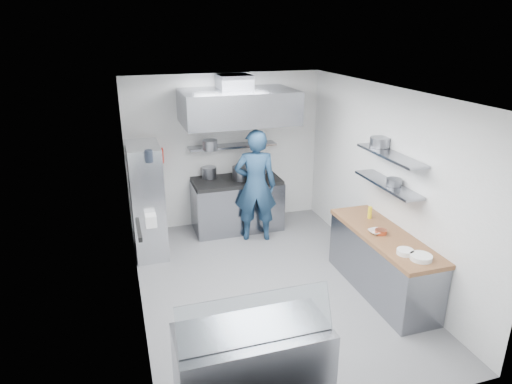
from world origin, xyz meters
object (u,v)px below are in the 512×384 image
object	(u,v)px
wire_rack	(147,200)
display_case	(253,366)
chef	(256,186)
gas_range	(237,205)

from	to	relation	value
wire_rack	display_case	bearing A→B (deg)	-79.26
chef	gas_range	bearing A→B (deg)	-55.44
display_case	wire_rack	bearing A→B (deg)	100.74
gas_range	chef	distance (m)	0.78
chef	wire_rack	world-z (taller)	chef
chef	wire_rack	size ratio (longest dim) A/B	1.07
display_case	chef	bearing A→B (deg)	72.22
gas_range	chef	world-z (taller)	chef
gas_range	wire_rack	xyz separation A→B (m)	(-1.63, -0.51, 0.48)
wire_rack	display_case	size ratio (longest dim) A/B	1.23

